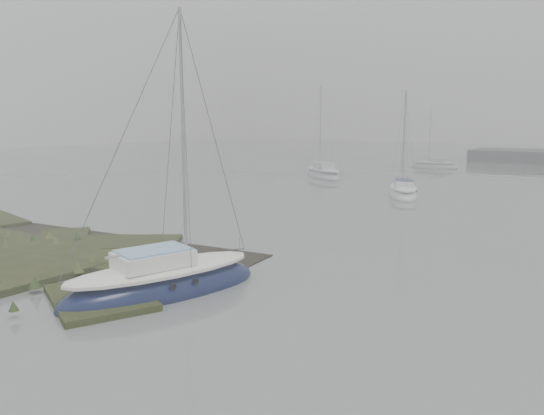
# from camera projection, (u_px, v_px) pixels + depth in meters

# --- Properties ---
(ground) EXTENTS (160.00, 160.00, 0.00)m
(ground) POSITION_uv_depth(u_px,v_px,m) (426.00, 187.00, 40.32)
(ground) COLOR slate
(ground) RESTS_ON ground
(sailboat_main) EXTENTS (3.89, 6.63, 8.88)m
(sailboat_main) POSITION_uv_depth(u_px,v_px,m) (162.00, 284.00, 15.72)
(sailboat_main) COLOR #0E1739
(sailboat_main) RESTS_ON ground
(sailboat_white) EXTENTS (3.95, 5.63, 7.62)m
(sailboat_white) POSITION_uv_depth(u_px,v_px,m) (403.00, 193.00, 35.46)
(sailboat_white) COLOR white
(sailboat_white) RESTS_ON ground
(sailboat_far_a) EXTENTS (6.08, 5.52, 8.75)m
(sailboat_far_a) POSITION_uv_depth(u_px,v_px,m) (323.00, 174.00, 47.17)
(sailboat_far_a) COLOR silver
(sailboat_far_a) RESTS_ON ground
(sailboat_far_c) EXTENTS (5.03, 1.90, 6.98)m
(sailboat_far_c) POSITION_uv_depth(u_px,v_px,m) (435.00, 166.00, 56.32)
(sailboat_far_c) COLOR #AFB3B9
(sailboat_far_c) RESTS_ON ground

